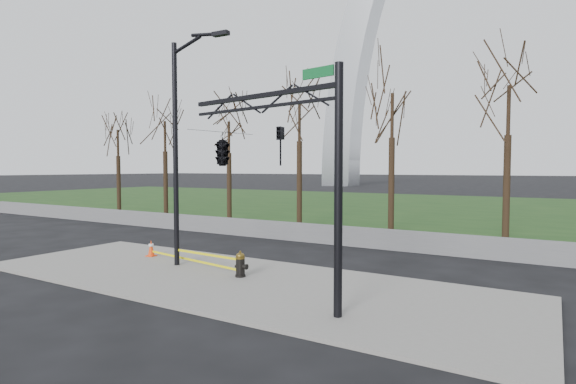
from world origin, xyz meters
The scene contains 11 objects.
ground centered at (0.00, 0.00, 0.00)m, with size 500.00×500.00×0.00m, color black.
sidewalk centered at (0.00, 0.00, 0.05)m, with size 18.00×6.00×0.10m, color slate.
grass_strip centered at (0.00, 30.00, 0.03)m, with size 120.00×40.00×0.06m, color #183914.
guardrail centered at (0.00, 8.00, 0.45)m, with size 60.00×0.30×0.90m, color #59595B.
gateway_arch centered at (0.00, 75.00, 32.50)m, with size 66.00×6.00×65.00m, color silver, non-canonical shape.
tree_row centered at (-4.33, 12.00, 4.07)m, with size 37.34×4.00×8.14m.
fire_hydrant centered at (0.18, 0.34, 0.48)m, with size 0.51×0.34×0.84m.
traffic_cone centered at (-4.92, 1.23, 0.42)m, with size 0.37×0.37×0.64m.
street_light centered at (-2.65, 0.60, 4.69)m, with size 2.39×0.36×8.21m.
traffic_signal_mast centered at (1.28, -1.08, 4.15)m, with size 5.05×2.54×6.00m.
caution_tape centered at (-2.00, 0.67, 0.43)m, with size 5.09×0.89×0.43m.
Camera 1 is at (8.80, -11.04, 3.57)m, focal length 27.88 mm.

